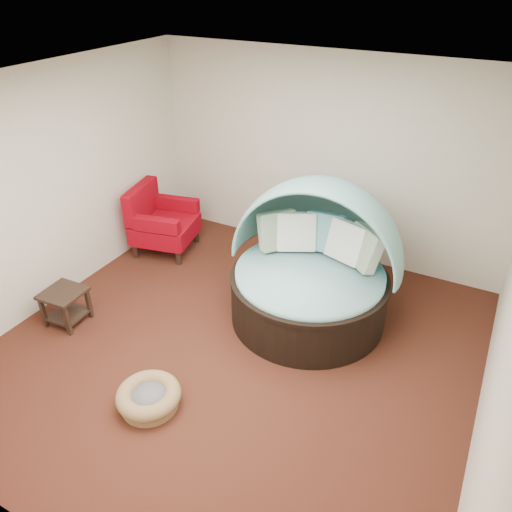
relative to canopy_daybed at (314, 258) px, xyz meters
The scene contains 9 objects.
floor 1.35m from the canopy_daybed, 115.45° to the right, with size 5.00×5.00×0.00m, color #491F14.
wall_back 1.70m from the canopy_daybed, 107.44° to the left, with size 5.00×5.00×0.00m, color beige.
wall_front 3.58m from the canopy_daybed, 97.71° to the right, with size 5.00×5.00×0.00m, color beige.
wall_left 3.20m from the canopy_daybed, 161.52° to the right, with size 5.00×5.00×0.00m, color beige.
ceiling 2.30m from the canopy_daybed, 115.45° to the right, with size 5.00×5.00×0.00m, color white.
canopy_daybed is the anchor object (origin of this frame).
pet_basket 2.35m from the canopy_daybed, 110.76° to the right, with size 0.78×0.78×0.22m.
red_armchair 2.59m from the canopy_daybed, behind, with size 0.99×0.99×0.98m.
side_table 2.95m from the canopy_daybed, 148.40° to the right, with size 0.48×0.48×0.43m.
Camera 1 is at (2.18, -3.64, 3.76)m, focal length 35.00 mm.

